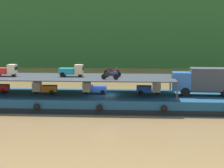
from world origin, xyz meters
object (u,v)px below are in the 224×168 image
at_px(mini_truck_upper_stern, 5,70).
at_px(mini_truck_lower_fore, 149,88).
at_px(cargo_barge, 104,101).
at_px(mini_truck_lower_mid, 94,88).
at_px(mini_truck_lower_aft, 44,88).
at_px(motorcycle_upper_centre, 113,73).
at_px(motorcycle_upper_stbd, 112,71).
at_px(motorcycle_upper_port, 110,75).
at_px(mini_truck_upper_mid, 72,71).
at_px(covered_lorry, 205,81).

bearing_deg(mini_truck_upper_stern, mini_truck_lower_fore, 1.49).
relative_size(cargo_barge, mini_truck_lower_mid, 11.69).
distance_m(cargo_barge, mini_truck_lower_aft, 7.02).
xyz_separation_m(motorcycle_upper_centre, motorcycle_upper_stbd, (-0.29, 2.37, 0.00)).
bearing_deg(motorcycle_upper_port, motorcycle_upper_stbd, 91.97).
relative_size(mini_truck_lower_aft, mini_truck_upper_mid, 1.00).
bearing_deg(motorcycle_upper_stbd, mini_truck_lower_fore, -24.27).
xyz_separation_m(mini_truck_upper_mid, motorcycle_upper_stbd, (4.42, 2.25, -0.26)).
xyz_separation_m(mini_truck_lower_fore, motorcycle_upper_centre, (-4.16, -0.37, 1.74)).
relative_size(mini_truck_lower_mid, mini_truck_upper_stern, 1.01).
distance_m(mini_truck_lower_aft, motorcycle_upper_stbd, 8.19).
distance_m(mini_truck_lower_mid, mini_truck_upper_mid, 3.27).
height_order(mini_truck_lower_aft, mini_truck_upper_mid, mini_truck_upper_mid).
distance_m(mini_truck_lower_mid, motorcycle_upper_port, 3.62).
height_order(covered_lorry, mini_truck_upper_mid, mini_truck_upper_mid).
bearing_deg(covered_lorry, mini_truck_lower_fore, 176.44).
height_order(covered_lorry, mini_truck_upper_stern, mini_truck_upper_stern).
bearing_deg(mini_truck_lower_mid, motorcycle_upper_centre, -2.42).
xyz_separation_m(mini_truck_lower_fore, motorcycle_upper_stbd, (-4.45, 2.01, 1.74)).
xyz_separation_m(mini_truck_lower_mid, motorcycle_upper_centre, (2.12, -0.09, 1.74)).
distance_m(covered_lorry, mini_truck_lower_mid, 12.52).
relative_size(mini_truck_lower_aft, mini_truck_lower_fore, 1.00).
xyz_separation_m(mini_truck_lower_aft, mini_truck_lower_mid, (5.75, 0.26, 0.00)).
relative_size(mini_truck_upper_stern, motorcycle_upper_centre, 1.46).
bearing_deg(motorcycle_upper_port, mini_truck_upper_mid, 151.49).
bearing_deg(mini_truck_upper_mid, mini_truck_lower_aft, -174.79).
height_order(mini_truck_lower_fore, mini_truck_upper_stern, mini_truck_upper_stern).
distance_m(mini_truck_lower_fore, motorcycle_upper_centre, 4.52).
height_order(cargo_barge, mini_truck_lower_aft, mini_truck_lower_aft).
distance_m(mini_truck_lower_mid, motorcycle_upper_stbd, 3.41).
relative_size(mini_truck_lower_aft, mini_truck_lower_mid, 0.99).
height_order(cargo_barge, covered_lorry, covered_lorry).
bearing_deg(mini_truck_lower_aft, cargo_barge, 1.18).
height_order(cargo_barge, motorcycle_upper_port, motorcycle_upper_port).
height_order(cargo_barge, mini_truck_lower_fore, mini_truck_lower_fore).
relative_size(covered_lorry, motorcycle_upper_port, 4.18).
distance_m(mini_truck_upper_mid, motorcycle_upper_centre, 4.72).
relative_size(mini_truck_upper_stern, mini_truck_upper_mid, 1.01).
distance_m(cargo_barge, mini_truck_lower_mid, 1.83).
height_order(mini_truck_lower_mid, mini_truck_upper_stern, mini_truck_upper_stern).
bearing_deg(mini_truck_lower_mid, covered_lorry, -0.50).
xyz_separation_m(mini_truck_upper_stern, motorcycle_upper_centre, (12.44, 0.06, -0.26)).
bearing_deg(motorcycle_upper_port, mini_truck_upper_stern, 169.41).
bearing_deg(motorcycle_upper_centre, covered_lorry, -0.10).
distance_m(mini_truck_upper_stern, motorcycle_upper_stbd, 12.40).
bearing_deg(cargo_barge, mini_truck_upper_mid, 177.72).
height_order(mini_truck_upper_mid, motorcycle_upper_port, mini_truck_upper_mid).
distance_m(covered_lorry, mini_truck_upper_mid, 15.10).
bearing_deg(mini_truck_lower_aft, mini_truck_lower_fore, 2.53).
distance_m(covered_lorry, motorcycle_upper_stbd, 10.94).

